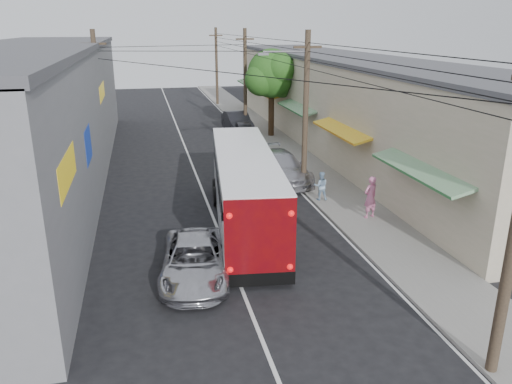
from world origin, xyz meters
TOP-DOWN VIEW (x-y plane):
  - ground at (0.00, 0.00)m, footprint 120.00×120.00m
  - sidewalk at (6.50, 20.00)m, footprint 3.00×80.00m
  - building_right at (10.99, 22.00)m, footprint 7.09×40.00m
  - building_left at (-8.50, 18.00)m, footprint 7.20×36.00m
  - utility_poles at (3.13, 20.33)m, footprint 11.80×45.28m
  - street_tree at (6.87, 26.02)m, footprint 4.40×4.00m
  - coach_bus at (1.21, 8.79)m, footprint 3.58×11.31m
  - jeepney at (-1.41, 4.54)m, footprint 2.79×5.02m
  - parked_suv at (4.43, 14.75)m, footprint 2.81×5.69m
  - parked_car_mid at (4.60, 25.43)m, footprint 1.71×3.93m
  - parked_car_far at (4.60, 28.37)m, footprint 1.90×4.95m
  - pedestrian_near at (6.69, 8.21)m, footprint 0.79×0.64m
  - pedestrian_far at (5.40, 10.94)m, footprint 0.77×0.66m

SIDE VIEW (x-z plane):
  - ground at x=0.00m, z-range 0.00..0.00m
  - sidewalk at x=6.50m, z-range 0.00..0.12m
  - parked_car_mid at x=4.60m, z-range 0.00..1.32m
  - jeepney at x=-1.41m, z-range 0.00..1.33m
  - parked_suv at x=4.43m, z-range 0.00..1.59m
  - parked_car_far at x=4.60m, z-range 0.00..1.61m
  - pedestrian_far at x=5.40m, z-range 0.12..1.52m
  - pedestrian_near at x=6.69m, z-range 0.12..2.01m
  - coach_bus at x=1.21m, z-range 0.06..3.26m
  - building_right at x=10.99m, z-range 0.03..6.28m
  - building_left at x=-8.50m, z-range 0.03..7.28m
  - utility_poles at x=3.13m, z-range 0.13..8.13m
  - street_tree at x=6.87m, z-range 1.37..7.97m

